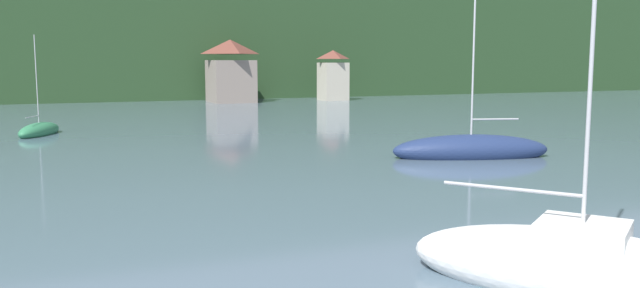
{
  "coord_description": "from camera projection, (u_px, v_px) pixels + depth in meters",
  "views": [
    {
      "loc": [
        -6.68,
        33.53,
        5.0
      ],
      "look_at": [
        0.0,
        50.15,
        2.69
      ],
      "focal_mm": 36.78,
      "sensor_mm": 36.0,
      "label": 1
    }
  ],
  "objects": [
    {
      "name": "sailboat_mid_8",
      "position": [
        581.0,
        269.0,
        14.29
      ],
      "size": [
        6.68,
        7.64,
        11.27
      ],
      "rotation": [
        0.0,
        0.0,
        5.36
      ],
      "color": "white",
      "rests_on": "ground_plane"
    },
    {
      "name": "sailboat_far_3",
      "position": [
        471.0,
        150.0,
        33.77
      ],
      "size": [
        8.48,
        4.37,
        10.82
      ],
      "rotation": [
        0.0,
        0.0,
        2.86
      ],
      "color": "navy",
      "rests_on": "ground_plane"
    },
    {
      "name": "shore_building_westcentral",
      "position": [
        231.0,
        72.0,
        77.87
      ],
      "size": [
        5.11,
        6.26,
        7.4
      ],
      "color": "gray",
      "rests_on": "ground_plane"
    },
    {
      "name": "sailboat_far_2",
      "position": [
        39.0,
        131.0,
        43.93
      ],
      "size": [
        3.45,
        5.15,
        6.97
      ],
      "rotation": [
        0.0,
        0.0,
        1.15
      ],
      "color": "#2D754C",
      "rests_on": "ground_plane"
    },
    {
      "name": "shore_building_central",
      "position": [
        333.0,
        76.0,
        81.37
      ],
      "size": [
        3.2,
        3.38,
        6.2
      ],
      "color": "#BCB29E",
      "rests_on": "ground_plane"
    },
    {
      "name": "wooded_hillside",
      "position": [
        49.0,
        37.0,
        112.14
      ],
      "size": [
        352.0,
        71.45,
        48.26
      ],
      "color": "#264223",
      "rests_on": "ground_plane"
    }
  ]
}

